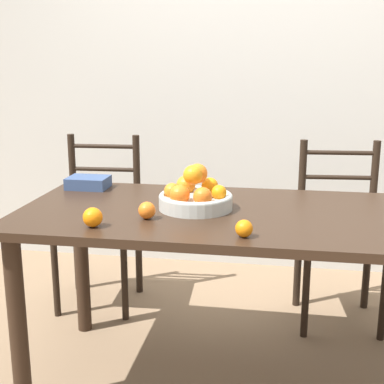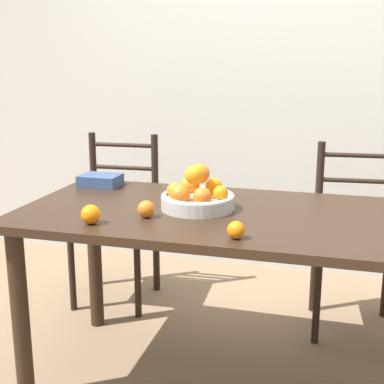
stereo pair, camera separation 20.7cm
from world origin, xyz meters
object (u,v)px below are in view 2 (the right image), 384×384
Objects in this scene: fruit_bowl at (197,195)px; chair_left at (117,220)px; book_stack at (100,180)px; orange_loose_2 at (236,230)px; chair_right at (356,240)px; orange_loose_0 at (146,209)px; orange_loose_1 at (91,214)px.

chair_left is at bearing 134.16° from fruit_bowl.
book_stack is (0.10, -0.40, 0.32)m from chair_left.
fruit_bowl is at bearing 124.38° from orange_loose_2.
chair_right reaches higher than orange_loose_2.
orange_loose_1 is (-0.17, -0.13, 0.00)m from orange_loose_0.
orange_loose_2 is (0.55, -0.02, -0.01)m from orange_loose_1.
book_stack is (-1.22, -0.40, 0.32)m from chair_right.
orange_loose_2 is (0.22, -0.33, -0.03)m from fruit_bowl.
orange_loose_0 is 0.41m from orange_loose_2.
fruit_bowl reaches higher than chair_right.
chair_right reaches higher than orange_loose_0.
orange_loose_0 is at bearing -48.09° from book_stack.
book_stack is (-0.40, 0.45, -0.01)m from orange_loose_0.
fruit_bowl is 0.40m from orange_loose_2.
orange_loose_0 is (-0.16, -0.17, -0.02)m from fruit_bowl.
orange_loose_0 is 0.60m from book_stack.
orange_loose_1 is at bearing -68.16° from book_stack.
fruit_bowl is at bearing -26.25° from book_stack.
fruit_bowl is at bearing -139.18° from chair_right.
orange_loose_1 reaches higher than orange_loose_0.
chair_left reaches higher than orange_loose_1.
orange_loose_1 is 1.09m from chair_left.
chair_left is (-0.50, 0.85, -0.33)m from orange_loose_0.
orange_loose_0 is at bearing -62.62° from chair_left.
chair_left is 1.00× the size of chair_right.
fruit_bowl reaches higher than orange_loose_0.
book_stack is at bearing -166.75° from chair_right.
book_stack is at bearing 153.75° from fruit_bowl.
chair_left is at bearing 103.78° from book_stack.
orange_loose_2 is 1.14m from chair_right.
orange_loose_2 is 0.06× the size of chair_left.
fruit_bowl is 0.32× the size of chair_right.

